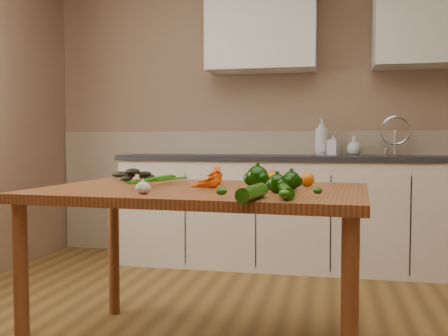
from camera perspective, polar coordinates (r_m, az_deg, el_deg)
name	(u,v)px	position (r m, az deg, el deg)	size (l,w,h in m)	color
room	(216,84)	(2.09, -0.96, 9.57)	(4.04, 5.04, 2.64)	brown
counter_run	(297,210)	(4.09, 8.32, -4.77)	(2.84, 0.64, 1.14)	beige
upper_cabinets	(337,25)	(4.28, 12.76, 15.65)	(2.15, 0.35, 0.70)	silver
table	(202,207)	(2.33, -2.48, -4.44)	(1.54, 1.04, 0.79)	brown
soap_bottle_a	(322,136)	(4.21, 11.10, 3.57)	(0.12, 0.12, 0.31)	silver
soap_bottle_b	(333,144)	(4.17, 12.39, 2.72)	(0.08, 0.09, 0.18)	silver
soap_bottle_c	(354,146)	(4.19, 14.68, 2.48)	(0.12, 0.12, 0.15)	silver
carrot_bunch	(193,179)	(2.38, -3.54, -1.25)	(0.28, 0.21, 0.07)	#DF4605
leafy_greens	(131,172)	(2.73, -10.58, -0.42)	(0.21, 0.19, 0.11)	black
garlic_bulb	(143,188)	(2.07, -9.23, -2.25)	(0.06, 0.06, 0.05)	beige
pepper_a	(257,177)	(2.27, 3.85, -1.09)	(0.10, 0.10, 0.10)	black
pepper_b	(291,180)	(2.26, 7.72, -1.42)	(0.08, 0.08, 0.08)	black
pepper_c	(277,184)	(2.09, 6.11, -1.80)	(0.08, 0.08, 0.08)	black
tomato_a	(258,178)	(2.45, 3.94, -1.15)	(0.08, 0.08, 0.07)	#870A02
tomato_b	(272,178)	(2.41, 5.53, -1.20)	(0.08, 0.08, 0.08)	#C75A04
tomato_c	(307,179)	(2.42, 9.48, -1.30)	(0.07, 0.07, 0.07)	#C75A04
zucchini_a	(285,191)	(1.95, 7.03, -2.59)	(0.05, 0.05, 0.25)	#154607
zucchini_b	(252,192)	(1.84, 3.25, -2.81)	(0.05, 0.05, 0.24)	#154607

